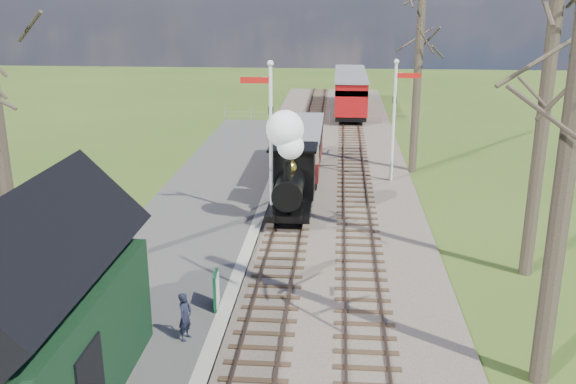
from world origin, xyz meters
The scene contains 17 objects.
distant_hills centered at (1.40, 64.38, -16.21)m, with size 114.40×48.00×22.02m.
ballast_bed centered at (1.30, 22.00, 0.05)m, with size 8.00×60.00×0.10m, color brown.
track_near centered at (0.00, 22.00, 0.10)m, with size 1.60×60.00×0.15m.
track_far centered at (2.60, 22.00, 0.10)m, with size 1.60×60.00×0.15m.
platform centered at (-3.50, 14.00, 0.10)m, with size 5.00×44.00×0.20m, color #474442.
coping_strip centered at (-1.20, 14.00, 0.10)m, with size 0.40×44.00×0.21m, color #B2AD9E.
station_shed centered at (-4.30, 4.00, 2.27)m, with size 3.25×6.30×4.78m.
semaphore_near centered at (-0.77, 16.00, 3.62)m, with size 1.22×0.24×6.22m.
semaphore_far centered at (4.37, 22.00, 3.35)m, with size 1.22×0.24×5.72m.
bare_trees centered at (1.33, 10.10, 5.21)m, with size 15.51×22.39×12.00m.
fence_line centered at (0.30, 36.00, 0.55)m, with size 12.60×0.08×1.00m.
locomotive centered at (-0.01, 16.50, 2.02)m, with size 1.75×4.08×4.37m.
coach centered at (0.00, 22.56, 1.48)m, with size 2.04×7.00×2.15m.
red_carriage_a centered at (2.60, 37.46, 1.63)m, with size 2.28×5.64×2.40m.
red_carriage_b centered at (2.60, 42.96, 1.63)m, with size 2.28×5.64×2.40m.
sign_board centered at (-1.45, 8.57, 0.72)m, with size 0.15×0.72×1.04m.
person centered at (-1.90, 6.84, 0.83)m, with size 0.46×0.30×1.26m, color black.
Camera 1 is at (1.79, -7.20, 8.50)m, focal length 40.00 mm.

